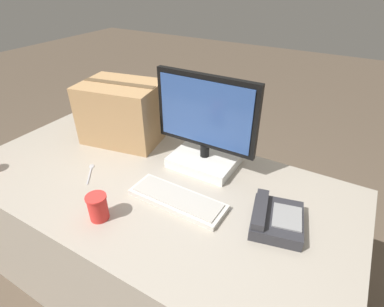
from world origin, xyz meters
name	(u,v)px	position (x,y,z in m)	size (l,w,h in m)	color
ground_plane	(160,279)	(0.00, 0.00, 0.00)	(12.00, 12.00, 0.00)	brown
office_desk	(156,237)	(0.00, 0.00, 0.36)	(1.80, 0.90, 0.72)	#A89E8E
monitor	(205,133)	(0.15, 0.25, 0.90)	(0.49, 0.25, 0.45)	white
keyboard	(177,199)	(0.18, -0.05, 0.74)	(0.42, 0.15, 0.03)	beige
desk_phone	(275,219)	(0.57, 0.02, 0.75)	(0.23, 0.25, 0.08)	#2D2D33
paper_cup_right	(98,207)	(-0.03, -0.28, 0.78)	(0.08, 0.08, 0.11)	red
spoon	(91,170)	(-0.30, -0.08, 0.73)	(0.11, 0.14, 0.00)	#B2B2B7
cardboard_box	(123,112)	(-0.37, 0.26, 0.88)	(0.46, 0.37, 0.32)	tan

